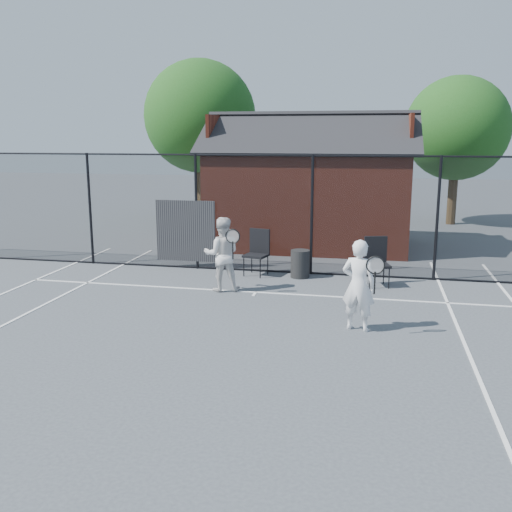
% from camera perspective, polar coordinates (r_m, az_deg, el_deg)
% --- Properties ---
extents(ground, '(80.00, 80.00, 0.00)m').
position_cam_1_polar(ground, '(10.02, -3.56, -8.18)').
color(ground, '#42464C').
rests_on(ground, ground).
extents(court_lines, '(11.02, 18.00, 0.01)m').
position_cam_1_polar(court_lines, '(8.83, -5.87, -11.01)').
color(court_lines, white).
rests_on(court_lines, ground).
extents(fence, '(22.04, 3.00, 3.00)m').
position_cam_1_polar(fence, '(14.48, 0.44, 4.02)').
color(fence, black).
rests_on(fence, ground).
extents(clubhouse, '(6.50, 4.36, 4.19)m').
position_cam_1_polar(clubhouse, '(18.27, 5.43, 6.12)').
color(clubhouse, maroon).
rests_on(clubhouse, ground).
extents(tree_left, '(4.48, 4.48, 6.44)m').
position_cam_1_polar(tree_left, '(23.64, -5.63, 13.69)').
color(tree_left, '#302013').
rests_on(tree_left, ground).
extents(tree_right, '(3.97, 3.97, 5.70)m').
position_cam_1_polar(tree_right, '(23.75, 19.46, 11.92)').
color(tree_right, '#302013').
rests_on(tree_right, ground).
extents(player_front, '(0.78, 0.61, 1.66)m').
position_cam_1_polar(player_front, '(10.32, 10.23, -2.88)').
color(player_front, white).
rests_on(player_front, ground).
extents(player_back, '(0.98, 0.83, 1.68)m').
position_cam_1_polar(player_back, '(12.80, -3.41, 0.19)').
color(player_back, silver).
rests_on(player_back, ground).
extents(chair_left, '(0.66, 0.68, 1.13)m').
position_cam_1_polar(chair_left, '(14.23, -0.02, 0.27)').
color(chair_left, black).
rests_on(chair_left, ground).
extents(chair_right, '(0.66, 0.68, 1.12)m').
position_cam_1_polar(chair_right, '(13.47, 12.04, -0.68)').
color(chair_right, black).
rests_on(chair_right, ground).
extents(waste_bin, '(0.51, 0.51, 0.68)m').
position_cam_1_polar(waste_bin, '(14.12, 4.43, -0.78)').
color(waste_bin, black).
rests_on(waste_bin, ground).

